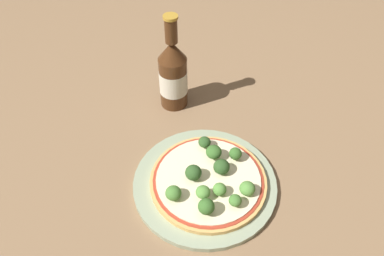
# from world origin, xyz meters

# --- Properties ---
(ground_plane) EXTENTS (3.00, 3.00, 0.00)m
(ground_plane) POSITION_xyz_m (0.00, 0.00, 0.00)
(ground_plane) COLOR #846647
(plate) EXTENTS (0.28, 0.28, 0.01)m
(plate) POSITION_xyz_m (0.01, 0.01, 0.01)
(plate) COLOR #93A384
(plate) RESTS_ON ground_plane
(pizza) EXTENTS (0.22, 0.22, 0.01)m
(pizza) POSITION_xyz_m (0.01, 0.00, 0.02)
(pizza) COLOR tan
(pizza) RESTS_ON plate
(broccoli_floret_0) EXTENTS (0.03, 0.03, 0.03)m
(broccoli_floret_0) POSITION_xyz_m (0.04, -0.01, 0.04)
(broccoli_floret_0) COLOR #89A866
(broccoli_floret_0) RESTS_ON pizza
(broccoli_floret_1) EXTENTS (0.03, 0.03, 0.03)m
(broccoli_floret_1) POSITION_xyz_m (0.04, -0.07, 0.04)
(broccoli_floret_1) COLOR #89A866
(broccoli_floret_1) RESTS_ON pizza
(broccoli_floret_2) EXTENTS (0.03, 0.03, 0.03)m
(broccoli_floret_2) POSITION_xyz_m (0.08, -0.01, 0.04)
(broccoli_floret_2) COLOR #89A866
(broccoli_floret_2) RESTS_ON pizza
(broccoli_floret_3) EXTENTS (0.02, 0.02, 0.03)m
(broccoli_floret_3) POSITION_xyz_m (0.00, -0.07, 0.04)
(broccoli_floret_3) COLOR #89A866
(broccoli_floret_3) RESTS_ON pizza
(broccoli_floret_4) EXTENTS (0.03, 0.03, 0.03)m
(broccoli_floret_4) POSITION_xyz_m (0.07, 0.06, 0.04)
(broccoli_floret_4) COLOR #89A866
(broccoli_floret_4) RESTS_ON pizza
(broccoli_floret_5) EXTENTS (0.03, 0.03, 0.03)m
(broccoli_floret_5) POSITION_xyz_m (-0.01, 0.02, 0.04)
(broccoli_floret_5) COLOR #89A866
(broccoli_floret_5) RESTS_ON pizza
(broccoli_floret_6) EXTENTS (0.03, 0.03, 0.03)m
(broccoli_floret_6) POSITION_xyz_m (-0.06, 0.02, 0.04)
(broccoli_floret_6) COLOR #89A866
(broccoli_floret_6) RESTS_ON pizza
(broccoli_floret_7) EXTENTS (0.02, 0.02, 0.03)m
(broccoli_floret_7) POSITION_xyz_m (-0.00, -0.04, 0.04)
(broccoli_floret_7) COLOR #89A866
(broccoli_floret_7) RESTS_ON pizza
(broccoli_floret_8) EXTENTS (0.03, 0.03, 0.03)m
(broccoli_floret_8) POSITION_xyz_m (-0.03, -0.02, 0.04)
(broccoli_floret_8) COLOR #89A866
(broccoli_floret_8) RESTS_ON pizza
(broccoli_floret_9) EXTENTS (0.03, 0.03, 0.03)m
(broccoli_floret_9) POSITION_xyz_m (0.06, 0.03, 0.04)
(broccoli_floret_9) COLOR #89A866
(broccoli_floret_9) RESTS_ON pizza
(broccoli_floret_10) EXTENTS (0.03, 0.03, 0.03)m
(broccoli_floret_10) POSITION_xyz_m (-0.05, -0.05, 0.05)
(broccoli_floret_10) COLOR #89A866
(broccoli_floret_10) RESTS_ON pizza
(beer_bottle) EXTENTS (0.06, 0.06, 0.23)m
(beer_bottle) POSITION_xyz_m (0.14, 0.22, 0.08)
(beer_bottle) COLOR #472814
(beer_bottle) RESTS_ON ground_plane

